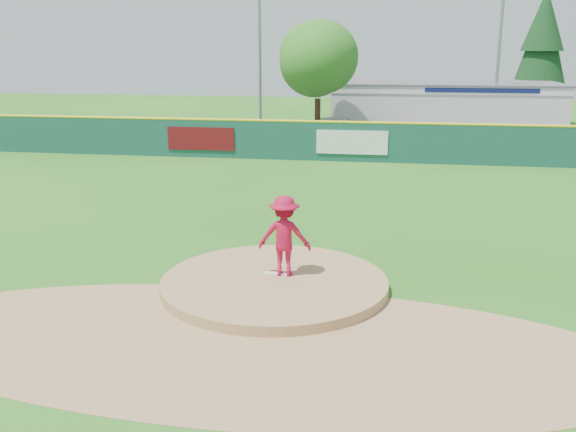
% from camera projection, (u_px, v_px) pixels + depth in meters
% --- Properties ---
extents(ground, '(120.00, 120.00, 0.00)m').
position_uv_depth(ground, '(274.00, 288.00, 15.59)').
color(ground, '#286B19').
rests_on(ground, ground).
extents(pitchers_mound, '(5.50, 5.50, 0.50)m').
position_uv_depth(pitchers_mound, '(274.00, 288.00, 15.59)').
color(pitchers_mound, '#9E774C').
rests_on(pitchers_mound, ground).
extents(pitching_rubber, '(0.60, 0.15, 0.04)m').
position_uv_depth(pitching_rubber, '(277.00, 274.00, 15.81)').
color(pitching_rubber, white).
rests_on(pitching_rubber, pitchers_mound).
extents(infield_dirt_arc, '(15.40, 15.40, 0.01)m').
position_uv_depth(infield_dirt_arc, '(247.00, 343.00, 12.73)').
color(infield_dirt_arc, '#9E774C').
rests_on(infield_dirt_arc, ground).
extents(parking_lot, '(44.00, 16.00, 0.02)m').
position_uv_depth(parking_lot, '(352.00, 137.00, 41.33)').
color(parking_lot, '#38383A').
rests_on(parking_lot, ground).
extents(pitcher, '(1.30, 0.76, 1.99)m').
position_uv_depth(pitcher, '(284.00, 236.00, 15.57)').
color(pitcher, '#AB0E32').
rests_on(pitcher, pitchers_mound).
extents(van, '(5.36, 2.61, 1.47)m').
position_uv_depth(van, '(343.00, 129.00, 39.35)').
color(van, silver).
rests_on(van, parking_lot).
extents(pool_building_grp, '(15.20, 8.20, 3.31)m').
position_uv_depth(pool_building_grp, '(443.00, 106.00, 44.71)').
color(pool_building_grp, silver).
rests_on(pool_building_grp, ground).
extents(fence_banners, '(11.51, 0.04, 1.20)m').
position_uv_depth(fence_banners, '(275.00, 140.00, 32.95)').
color(fence_banners, '#600D12').
rests_on(fence_banners, ground).
extents(playground_slide, '(0.91, 2.58, 1.42)m').
position_uv_depth(playground_slide, '(102.00, 129.00, 39.68)').
color(playground_slide, blue).
rests_on(playground_slide, ground).
extents(outfield_fence, '(40.00, 0.14, 2.07)m').
position_uv_depth(outfield_fence, '(340.00, 140.00, 32.47)').
color(outfield_fence, '#16483E').
rests_on(outfield_fence, ground).
extents(deciduous_tree, '(5.60, 5.60, 7.36)m').
position_uv_depth(deciduous_tree, '(318.00, 66.00, 38.57)').
color(deciduous_tree, '#382314').
rests_on(deciduous_tree, ground).
extents(conifer_tree, '(4.40, 4.40, 9.50)m').
position_uv_depth(conifer_tree, '(542.00, 48.00, 46.41)').
color(conifer_tree, '#382314').
rests_on(conifer_tree, ground).
extents(light_pole_left, '(1.75, 0.25, 11.00)m').
position_uv_depth(light_pole_left, '(260.00, 40.00, 40.73)').
color(light_pole_left, gray).
rests_on(light_pole_left, ground).
extents(light_pole_right, '(1.75, 0.25, 10.00)m').
position_uv_depth(light_pole_right, '(499.00, 49.00, 40.38)').
color(light_pole_right, gray).
rests_on(light_pole_right, ground).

